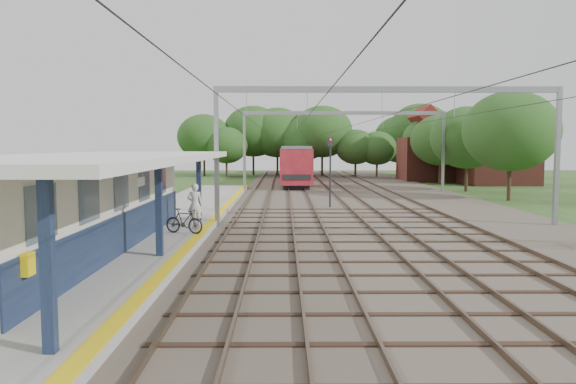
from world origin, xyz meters
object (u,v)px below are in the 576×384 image
object	(u,v)px
person	(195,204)
signal_post	(330,163)
train	(293,161)
bicycle	(184,221)

from	to	relation	value
person	signal_post	size ratio (longest dim) A/B	0.43
train	signal_post	xyz separation A→B (m)	(1.85, -31.97, 0.77)
bicycle	person	bearing A→B (deg)	19.19
person	signal_post	distance (m)	12.40
train	signal_post	distance (m)	32.03
person	train	distance (m)	42.29
signal_post	bicycle	bearing A→B (deg)	-132.96
person	train	size ratio (longest dim) A/B	0.05
bicycle	signal_post	distance (m)	14.57
bicycle	train	distance (m)	44.77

